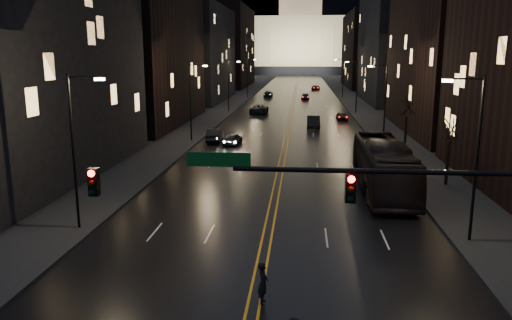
% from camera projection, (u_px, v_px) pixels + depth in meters
% --- Properties ---
extents(road, '(20.00, 320.00, 0.02)m').
position_uv_depth(road, '(296.00, 89.00, 144.94)').
color(road, black).
rests_on(road, ground).
extents(sidewalk_left, '(8.00, 320.00, 0.16)m').
position_uv_depth(sidewalk_left, '(248.00, 88.00, 146.19)').
color(sidewalk_left, black).
rests_on(sidewalk_left, ground).
extents(sidewalk_right, '(8.00, 320.00, 0.16)m').
position_uv_depth(sidewalk_right, '(345.00, 89.00, 143.67)').
color(sidewalk_right, black).
rests_on(sidewalk_right, ground).
extents(center_line, '(0.62, 320.00, 0.01)m').
position_uv_depth(center_line, '(296.00, 89.00, 144.94)').
color(center_line, orange).
rests_on(center_line, road).
extents(building_left_near, '(12.00, 28.00, 22.00)m').
position_uv_depth(building_left_near, '(14.00, 41.00, 39.37)').
color(building_left_near, black).
rests_on(building_left_near, ground).
extents(building_left_mid, '(12.00, 30.00, 28.00)m').
position_uv_depth(building_left_mid, '(141.00, 25.00, 69.90)').
color(building_left_mid, black).
rests_on(building_left_mid, ground).
extents(building_left_far, '(12.00, 34.00, 20.00)m').
position_uv_depth(building_left_far, '(197.00, 54.00, 107.74)').
color(building_left_far, black).
rests_on(building_left_far, ground).
extents(building_left_dist, '(12.00, 40.00, 24.00)m').
position_uv_depth(building_left_dist, '(229.00, 47.00, 154.07)').
color(building_left_dist, black).
rests_on(building_left_dist, ground).
extents(building_right_mid, '(12.00, 34.00, 26.00)m').
position_uv_depth(building_right_mid, '(396.00, 39.00, 103.34)').
color(building_right_mid, black).
rests_on(building_right_mid, ground).
extents(building_right_dist, '(12.00, 40.00, 22.00)m').
position_uv_depth(building_right_dist, '(367.00, 50.00, 150.50)').
color(building_right_dist, black).
rests_on(building_right_dist, ground).
extents(capitol, '(90.00, 50.00, 58.50)m').
position_uv_depth(capitol, '(300.00, 40.00, 258.22)').
color(capitol, black).
rests_on(capitol, ground).
extents(traffic_signal, '(17.29, 0.45, 7.00)m').
position_uv_depth(traffic_signal, '(422.00, 204.00, 16.75)').
color(traffic_signal, black).
rests_on(traffic_signal, ground).
extents(streetlamp_right_near, '(2.13, 0.25, 9.00)m').
position_uv_depth(streetlamp_right_near, '(474.00, 151.00, 26.06)').
color(streetlamp_right_near, black).
rests_on(streetlamp_right_near, ground).
extents(streetlamp_left_near, '(2.13, 0.25, 9.00)m').
position_uv_depth(streetlamp_left_near, '(76.00, 144.00, 28.00)').
color(streetlamp_left_near, black).
rests_on(streetlamp_left_near, ground).
extents(streetlamp_right_mid, '(2.13, 0.25, 9.00)m').
position_uv_depth(streetlamp_right_mid, '(384.00, 99.00, 55.27)').
color(streetlamp_right_mid, black).
rests_on(streetlamp_right_mid, ground).
extents(streetlamp_left_mid, '(2.13, 0.25, 9.00)m').
position_uv_depth(streetlamp_left_mid, '(192.00, 98.00, 57.22)').
color(streetlamp_left_mid, black).
rests_on(streetlamp_left_mid, ground).
extents(streetlamp_right_far, '(2.13, 0.25, 9.00)m').
position_uv_depth(streetlamp_right_far, '(356.00, 84.00, 84.48)').
color(streetlamp_right_far, black).
rests_on(streetlamp_right_far, ground).
extents(streetlamp_left_far, '(2.13, 0.25, 9.00)m').
position_uv_depth(streetlamp_left_far, '(229.00, 83.00, 86.43)').
color(streetlamp_left_far, black).
rests_on(streetlamp_left_far, ground).
extents(streetlamp_right_dist, '(2.13, 0.25, 9.00)m').
position_uv_depth(streetlamp_right_dist, '(342.00, 76.00, 113.70)').
color(streetlamp_right_dist, black).
rests_on(streetlamp_right_dist, ground).
extents(streetlamp_left_dist, '(2.13, 0.25, 9.00)m').
position_uv_depth(streetlamp_left_dist, '(248.00, 76.00, 115.64)').
color(streetlamp_left_dist, black).
rests_on(streetlamp_left_dist, ground).
extents(tree_right_mid, '(2.40, 2.40, 6.65)m').
position_uv_depth(tree_right_mid, '(450.00, 128.00, 37.66)').
color(tree_right_mid, black).
rests_on(tree_right_mid, ground).
extents(tree_right_far, '(2.40, 2.40, 6.65)m').
position_uv_depth(tree_right_far, '(407.00, 107.00, 53.24)').
color(tree_right_far, black).
rests_on(tree_right_far, ground).
extents(bus, '(3.24, 13.52, 3.76)m').
position_uv_depth(bus, '(384.00, 167.00, 36.77)').
color(bus, black).
rests_on(bus, ground).
extents(oncoming_car_a, '(2.08, 4.25, 1.40)m').
position_uv_depth(oncoming_car_a, '(232.00, 139.00, 55.92)').
color(oncoming_car_a, black).
rests_on(oncoming_car_a, ground).
extents(oncoming_car_b, '(1.83, 4.65, 1.51)m').
position_uv_depth(oncoming_car_b, '(215.00, 135.00, 58.14)').
color(oncoming_car_b, black).
rests_on(oncoming_car_b, ground).
extents(oncoming_car_c, '(3.04, 5.98, 1.62)m').
position_uv_depth(oncoming_car_c, '(259.00, 109.00, 85.52)').
color(oncoming_car_c, black).
rests_on(oncoming_car_c, ground).
extents(oncoming_car_d, '(2.12, 4.82, 1.38)m').
position_uv_depth(oncoming_car_d, '(268.00, 94.00, 118.40)').
color(oncoming_car_d, black).
rests_on(oncoming_car_d, ground).
extents(receding_car_a, '(1.76, 5.03, 1.66)m').
position_uv_depth(receding_car_a, '(313.00, 122.00, 68.86)').
color(receding_car_a, black).
rests_on(receding_car_a, ground).
extents(receding_car_b, '(1.74, 3.85, 1.28)m').
position_uv_depth(receding_car_b, '(342.00, 116.00, 76.77)').
color(receding_car_b, black).
rests_on(receding_car_b, ground).
extents(receding_car_c, '(1.90, 4.43, 1.27)m').
position_uv_depth(receding_car_c, '(305.00, 97.00, 111.26)').
color(receding_car_c, black).
rests_on(receding_car_c, ground).
extents(receding_car_d, '(2.53, 5.01, 1.36)m').
position_uv_depth(receding_car_d, '(316.00, 88.00, 140.54)').
color(receding_car_d, black).
rests_on(receding_car_d, ground).
extents(pedestrian_a, '(0.45, 0.67, 1.78)m').
position_uv_depth(pedestrian_a, '(263.00, 283.00, 20.33)').
color(pedestrian_a, black).
rests_on(pedestrian_a, ground).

